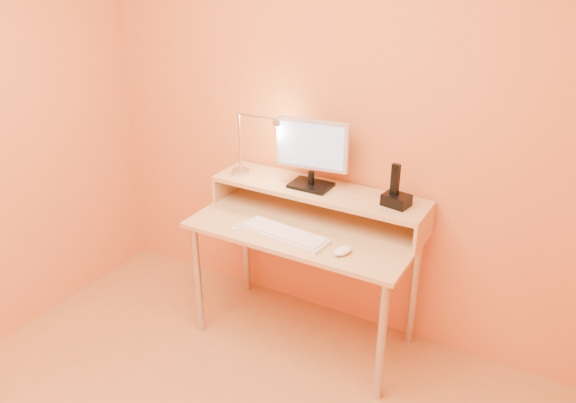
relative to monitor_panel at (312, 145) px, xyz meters
The scene contains 25 objects.
wall_back 0.21m from the monitor_panel, 74.01° to the left, with size 3.00×0.04×2.50m, color orange.
desk_leg_fl 1.01m from the monitor_panel, 140.88° to the right, with size 0.04×0.04×0.69m, color #B8B8B9.
desk_leg_fr 1.06m from the monitor_panel, 34.53° to the right, with size 0.04×0.04×0.69m, color #B8B8B9.
desk_leg_bl 0.93m from the monitor_panel, 169.88° to the left, with size 0.04×0.04×0.69m, color #B8B8B9.
desk_leg_br 0.98m from the monitor_panel, ahead, with size 0.04×0.04×0.69m, color #B8B8B9.
desk_lower 0.44m from the monitor_panel, 74.01° to the right, with size 1.20×0.60×0.03m, color tan.
shelf_riser_left 0.64m from the monitor_panel, behind, with size 0.02×0.30×0.14m, color tan.
shelf_riser_right 0.72m from the monitor_panel, ahead, with size 0.02×0.30×0.14m, color tan.
desk_shelf 0.25m from the monitor_panel, 12.30° to the right, with size 1.20×0.30×0.03m, color tan.
monitor_foot 0.23m from the monitor_panel, 90.00° to the right, with size 0.22×0.16×0.02m, color black.
monitor_neck 0.19m from the monitor_panel, 90.00° to the right, with size 0.04×0.04×0.07m, color black.
monitor_panel is the anchor object (origin of this frame).
monitor_back 0.02m from the monitor_panel, 90.00° to the left, with size 0.35×0.01×0.23m, color black.
monitor_screen 0.02m from the monitor_panel, 90.00° to the right, with size 0.36×0.00×0.23m, color #92B2E2.
lamp_base 0.49m from the monitor_panel, behind, with size 0.10×0.10×0.03m, color #B8B8B9.
lamp_post 0.44m from the monitor_panel, behind, with size 0.01×0.01×0.33m, color #B8B8B9.
lamp_arm 0.34m from the monitor_panel, behind, with size 0.01×0.01×0.24m, color #B8B8B9.
lamp_head 0.22m from the monitor_panel, 168.36° to the right, with size 0.04×0.04×0.03m, color #B8B8B9.
lamp_bulb 0.22m from the monitor_panel, 168.36° to the right, with size 0.03×0.03×0.00m, color #FFEAC6.
phone_dock 0.53m from the monitor_panel, ahead, with size 0.13×0.10×0.06m, color black.
phone_handset 0.48m from the monitor_panel, ahead, with size 0.04×0.03×0.16m, color black.
phone_led 0.57m from the monitor_panel, ahead, with size 0.01×0.00×0.04m, color #2F55FF.
keyboard 0.50m from the monitor_panel, 88.10° to the right, with size 0.47×0.15×0.02m, color white.
mouse 0.61m from the monitor_panel, 44.13° to the right, with size 0.06×0.11×0.04m, color white.
remote_control 0.55m from the monitor_panel, 126.25° to the right, with size 0.04×0.17×0.02m, color white.
Camera 1 is at (1.22, -1.17, 2.10)m, focal length 35.23 mm.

